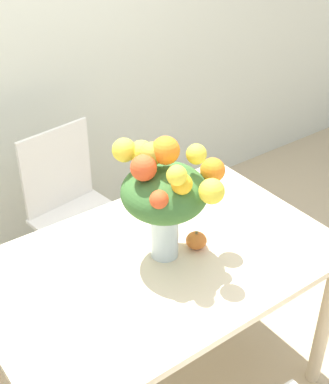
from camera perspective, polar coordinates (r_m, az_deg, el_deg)
The scene contains 4 objects.
dining_table at distance 2.07m, azimuth -0.62°, elevation -9.31°, with size 1.32×0.85×0.76m.
flower_vase at distance 1.85m, azimuth 0.10°, elevation 0.03°, with size 0.38×0.39×0.49m.
pumpkin at distance 2.04m, azimuth 3.41°, elevation -5.16°, with size 0.08×0.08×0.07m.
dining_chair_near_window at distance 2.75m, azimuth -9.41°, elevation -2.29°, with size 0.47×0.47×0.90m.
Camera 1 is at (-0.89, -1.25, 2.05)m, focal length 50.00 mm.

